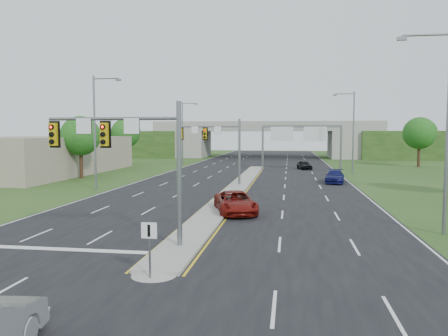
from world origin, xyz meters
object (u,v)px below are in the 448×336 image
Objects in this scene: sign_gantry at (300,135)px; overpass at (267,142)px; car_far_a at (235,202)px; signal_mast_near at (132,150)px; car_far_b at (335,176)px; car_far_c at (304,165)px; keep_right_sign at (149,240)px; signal_mast_far at (218,141)px.

overpass is at bearing 100.79° from sign_gantry.
sign_gantry is 36.04m from car_far_a.
signal_mast_near is 80.11m from overpass.
sign_gantry is 0.14× the size of overpass.
car_far_b is 1.25× the size of car_far_c.
keep_right_sign is at bearing -114.03° from car_far_c.
car_far_a is 38.25m from car_far_c.
overpass is (2.26, 55.07, -1.17)m from signal_mast_far.
car_far_b is at bearing 19.96° from signal_mast_far.
car_far_c is (7.41, 51.86, -0.84)m from keep_right_sign.
car_far_b is at bearing -97.23° from car_far_c.
signal_mast_far is 1.81× the size of car_far_c.
car_far_b is at bearing 50.49° from car_far_a.
keep_right_sign is 50.04m from sign_gantry.
sign_gantry is at bearing 65.64° from car_far_a.
signal_mast_near reaches higher than car_far_b.
keep_right_sign is at bearing -85.61° from signal_mast_far.
car_far_a is (3.76, 9.61, -3.96)m from signal_mast_near.
signal_mast_near is 1.00× the size of signal_mast_far.
overpass is at bearing 90.00° from keep_right_sign.
car_far_b is at bearing -77.41° from sign_gantry.
keep_right_sign reaches higher than car_far_b.
car_far_b is (10.14, 33.96, -0.79)m from keep_right_sign.
keep_right_sign is at bearing -90.00° from overpass.
car_far_b is at bearing 67.19° from signal_mast_near.
sign_gantry is 5.21m from car_far_c.
signal_mast_far reaches higher than car_far_b.
sign_gantry is (6.68, 49.45, 3.72)m from keep_right_sign.
keep_right_sign is 52.39m from car_far_c.
keep_right_sign is (2.26, -29.45, -3.21)m from signal_mast_far.
sign_gantry is at bearing 82.30° from keep_right_sign.
car_far_c is at bearing 106.52° from car_far_b.
sign_gantry is at bearing -79.21° from overpass.
signal_mast_near is 0.09× the size of overpass.
car_far_b is at bearing 73.37° from keep_right_sign.
signal_mast_far is at bearing -129.26° from car_far_c.
signal_mast_far is 29.71m from keep_right_sign.
signal_mast_far is at bearing 94.39° from keep_right_sign.
overpass reaches higher than car_far_b.
signal_mast_near is 32.26m from car_far_b.
car_far_a is 21.69m from car_far_b.
signal_mast_near reaches higher than keep_right_sign.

